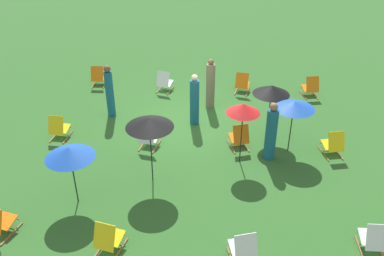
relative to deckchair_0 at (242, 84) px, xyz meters
name	(u,v)px	position (x,y,z in m)	size (l,w,h in m)	color
ground_plane	(195,123)	(1.65, 2.49, -0.37)	(40.00, 40.00, 0.00)	#2D6026
deckchair_0	(242,84)	(0.00, 0.00, 0.00)	(0.62, 0.84, 0.83)	olive
deckchair_1	(374,239)	(-2.62, 7.87, 0.00)	(0.49, 0.77, 0.83)	olive
deckchair_2	(149,137)	(2.94, 4.08, 0.00)	(0.62, 0.84, 0.83)	olive
deckchair_4	(59,128)	(5.83, 3.79, 0.00)	(0.54, 0.80, 0.83)	olive
deckchair_5	(243,249)	(0.21, 8.37, 0.00)	(0.67, 0.86, 0.83)	olive
deckchair_6	(164,82)	(2.99, 0.09, 0.00)	(0.65, 0.85, 0.83)	olive
deckchair_7	(98,77)	(5.66, -0.23, 0.00)	(0.50, 0.77, 0.83)	olive
deckchair_8	(239,137)	(0.20, 3.90, 0.00)	(0.68, 0.87, 0.83)	olive
deckchair_9	(108,238)	(3.13, 8.29, 0.00)	(0.64, 0.85, 0.83)	olive
deckchair_10	(333,144)	(-2.55, 4.09, 0.00)	(0.63, 0.85, 0.83)	olive
deckchair_11	(311,87)	(-2.55, 0.14, 0.00)	(0.61, 0.83, 0.83)	olive
umbrella_0	(243,108)	(0.19, 4.64, 1.38)	(0.94, 0.94, 1.89)	black
umbrella_1	(149,123)	(2.57, 5.70, 1.44)	(1.24, 1.24, 1.94)	black
umbrella_2	(271,90)	(-0.71, 3.14, 1.25)	(1.13, 1.13, 1.77)	black
umbrella_3	(294,105)	(-1.28, 3.96, 1.18)	(1.20, 1.20, 1.66)	black
umbrella_4	(70,152)	(4.34, 6.72, 1.13)	(1.20, 1.20, 1.64)	black
person_0	(110,92)	(4.56, 2.18, 0.53)	(0.38, 0.38, 1.85)	#195972
person_1	(271,133)	(-0.67, 4.38, 0.48)	(0.42, 0.42, 1.80)	#195972
person_2	(210,85)	(1.18, 1.28, 0.49)	(0.34, 0.34, 1.82)	#72664C
person_3	(194,101)	(1.66, 2.51, 0.46)	(0.43, 0.43, 1.76)	#195972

